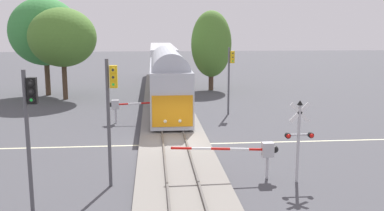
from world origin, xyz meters
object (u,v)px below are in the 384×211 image
commuter_train (164,69)px  elm_centre_background (211,44)px  crossing_gate_far (123,105)px  traffic_signal_median (111,102)px  pine_left_background (45,32)px  traffic_signal_near_left (30,119)px  crossing_gate_near (257,151)px  traffic_signal_far_side (230,70)px  crossing_signal_mast (299,133)px  oak_behind_train (63,38)px

commuter_train → elm_centre_background: bearing=28.8°
crossing_gate_far → traffic_signal_median: (0.42, -13.59, 2.53)m
commuter_train → crossing_gate_far: bearing=-104.2°
pine_left_background → commuter_train: bearing=-3.0°
traffic_signal_near_left → crossing_gate_far: bearing=81.8°
crossing_gate_near → traffic_signal_near_left: (-9.63, -3.14, 2.40)m
crossing_gate_near → traffic_signal_near_left: 10.41m
traffic_signal_far_side → pine_left_background: 21.84m
crossing_signal_mast → pine_left_background: (-18.09, 28.80, 4.39)m
commuter_train → pine_left_background: 13.28m
crossing_gate_near → crossing_gate_far: (-7.26, 13.22, 0.00)m
traffic_signal_far_side → crossing_gate_far: bearing=-163.1°
crossing_signal_mast → commuter_train: bearing=101.0°
crossing_gate_far → crossing_gate_near: bearing=-61.2°
commuter_train → traffic_signal_far_side: (5.18, -11.59, 1.00)m
crossing_gate_far → oak_behind_train: (-6.63, 11.92, 4.86)m
crossing_signal_mast → pine_left_background: 34.29m
crossing_gate_near → pine_left_background: size_ratio=0.50×
crossing_signal_mast → elm_centre_background: bearing=89.8°
crossing_gate_near → crossing_signal_mast: bearing=-19.9°
traffic_signal_near_left → oak_behind_train: 28.70m
commuter_train → oak_behind_train: size_ratio=4.33×
crossing_signal_mast → elm_centre_background: size_ratio=0.43×
traffic_signal_median → oak_behind_train: (-7.05, 25.51, 2.33)m
commuter_train → oak_behind_train: 11.06m
pine_left_background → oak_behind_train: bearing=-51.3°
crossing_gate_near → elm_centre_background: elm_centre_background is taller
oak_behind_train → crossing_gate_near: bearing=-61.1°
traffic_signal_far_side → pine_left_background: pine_left_background is taller
crossing_signal_mast → traffic_signal_far_side: size_ratio=0.70×
traffic_signal_near_left → pine_left_background: bearing=102.0°
elm_centre_background → traffic_signal_median: bearing=-105.8°
traffic_signal_far_side → traffic_signal_median: (-8.36, -16.26, 0.16)m
crossing_gate_far → traffic_signal_far_side: 9.47m
crossing_signal_mast → elm_centre_background: 31.31m
traffic_signal_median → elm_centre_background: size_ratio=0.64×
pine_left_background → elm_centre_background: 18.38m
crossing_signal_mast → pine_left_background: pine_left_background is taller
traffic_signal_far_side → traffic_signal_median: 18.28m
crossing_gate_near → crossing_signal_mast: 2.15m
elm_centre_background → oak_behind_train: (-15.76, -5.39, 0.90)m
traffic_signal_near_left → elm_centre_background: 35.61m
pine_left_background → elm_centre_background: size_ratio=1.13×
traffic_signal_median → pine_left_background: (-9.46, 28.52, 2.87)m
crossing_gate_near → traffic_signal_far_side: 16.13m
crossing_gate_far → traffic_signal_near_left: bearing=-98.2°
crossing_gate_far → pine_left_background: pine_left_background is taller
crossing_gate_far → traffic_signal_near_left: 16.71m
crossing_gate_near → traffic_signal_median: 7.30m
traffic_signal_near_left → traffic_signal_median: size_ratio=0.97×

